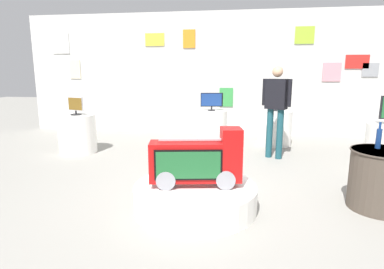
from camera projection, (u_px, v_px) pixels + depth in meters
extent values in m
plane|color=gray|center=(206.00, 192.00, 4.35)|extent=(30.00, 30.00, 0.00)
cube|color=silver|center=(223.00, 74.00, 8.19)|extent=(10.68, 0.10, 3.15)
cube|color=#9ECC33|center=(305.00, 35.00, 7.66)|extent=(0.46, 0.02, 0.41)
cube|color=beige|center=(75.00, 69.00, 8.69)|extent=(0.31, 0.02, 0.51)
cube|color=yellow|center=(155.00, 40.00, 8.21)|extent=(0.51, 0.02, 0.32)
cube|color=pink|center=(332.00, 72.00, 7.73)|extent=(0.43, 0.02, 0.45)
cube|color=white|center=(61.00, 44.00, 8.61)|extent=(0.48, 0.02, 0.53)
cube|color=red|center=(357.00, 62.00, 7.60)|extent=(0.54, 0.02, 0.33)
cube|color=green|center=(226.00, 97.00, 8.23)|extent=(0.35, 0.02, 0.49)
cube|color=gray|center=(370.00, 70.00, 7.60)|extent=(0.38, 0.02, 0.33)
cube|color=orange|center=(189.00, 39.00, 8.08)|extent=(0.32, 0.02, 0.46)
cylinder|color=white|center=(195.00, 197.00, 3.80)|extent=(1.48, 1.48, 0.30)
cylinder|color=gray|center=(167.00, 176.00, 3.74)|extent=(0.28, 0.39, 0.22)
cylinder|color=gray|center=(224.00, 176.00, 3.76)|extent=(0.28, 0.39, 0.22)
cube|color=#B70F0F|center=(195.00, 161.00, 3.71)|extent=(1.11, 0.48, 0.46)
cube|color=#B70F0F|center=(231.00, 135.00, 3.66)|extent=(0.28, 0.34, 0.16)
cube|color=black|center=(188.00, 165.00, 3.55)|extent=(0.76, 0.15, 0.36)
cube|color=#1E5B2D|center=(188.00, 165.00, 3.55)|extent=(0.72, 0.14, 0.32)
cube|color=#B2B2B7|center=(195.00, 139.00, 3.66)|extent=(0.85, 0.18, 0.02)
cylinder|color=white|center=(274.00, 128.00, 7.10)|extent=(0.74, 0.74, 0.78)
cylinder|color=black|center=(275.00, 110.00, 7.02)|extent=(0.20, 0.20, 0.02)
cylinder|color=black|center=(276.00, 108.00, 7.01)|extent=(0.04, 0.04, 0.07)
cube|color=black|center=(276.00, 101.00, 6.98)|extent=(0.36, 0.04, 0.23)
cube|color=navy|center=(276.00, 101.00, 6.96)|extent=(0.33, 0.02, 0.21)
cylinder|color=white|center=(211.00, 128.00, 7.14)|extent=(0.70, 0.70, 0.78)
cylinder|color=black|center=(212.00, 110.00, 7.06)|extent=(0.17, 0.17, 0.02)
cylinder|color=black|center=(212.00, 108.00, 7.05)|extent=(0.04, 0.04, 0.07)
cube|color=black|center=(212.00, 100.00, 7.01)|extent=(0.50, 0.12, 0.31)
cube|color=navy|center=(211.00, 100.00, 6.99)|extent=(0.45, 0.09, 0.28)
cylinder|color=white|center=(78.00, 134.00, 6.43)|extent=(0.75, 0.75, 0.78)
cylinder|color=black|center=(76.00, 114.00, 6.35)|extent=(0.22, 0.22, 0.02)
cylinder|color=black|center=(76.00, 112.00, 6.34)|extent=(0.04, 0.04, 0.07)
cube|color=silver|center=(75.00, 104.00, 6.31)|extent=(0.38, 0.15, 0.27)
cube|color=brown|center=(75.00, 104.00, 6.29)|extent=(0.34, 0.12, 0.24)
cylinder|color=#4C4238|center=(381.00, 180.00, 3.76)|extent=(0.72, 0.72, 0.72)
cylinder|color=navy|center=(379.00, 139.00, 3.77)|extent=(0.06, 0.06, 0.24)
cylinder|color=navy|center=(380.00, 126.00, 3.74)|extent=(0.03, 0.03, 0.08)
cylinder|color=#194751|center=(270.00, 133.00, 6.05)|extent=(0.12, 0.12, 0.95)
cylinder|color=#194751|center=(280.00, 134.00, 5.93)|extent=(0.12, 0.12, 0.95)
cube|color=black|center=(277.00, 94.00, 5.84)|extent=(0.43, 0.35, 0.56)
sphere|color=tan|center=(278.00, 72.00, 5.76)|extent=(0.20, 0.20, 0.20)
cylinder|color=black|center=(264.00, 92.00, 5.98)|extent=(0.08, 0.08, 0.50)
cylinder|color=black|center=(289.00, 93.00, 5.70)|extent=(0.08, 0.08, 0.50)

